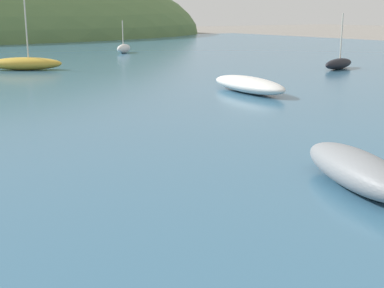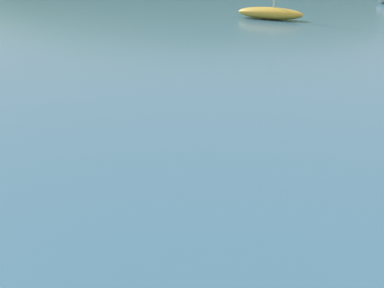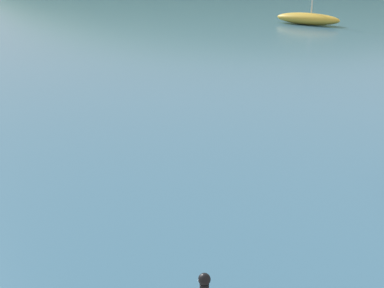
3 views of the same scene
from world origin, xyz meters
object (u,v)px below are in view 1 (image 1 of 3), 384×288
Objects in this scene: boat_twin_mast at (248,85)px; boat_far_right at (124,48)px; boat_far_left at (357,170)px; boat_white_sailboat at (25,63)px; boat_nearest_quay at (339,64)px.

boat_twin_mast is 21.01m from boat_far_right.
boat_far_left is at bearing -120.78° from boat_twin_mast.
boat_far_right is (5.31, 20.33, 0.04)m from boat_twin_mast.
boat_twin_mast is 0.87× the size of boat_white_sailboat.
boat_far_left is at bearing -93.46° from boat_white_sailboat.
boat_twin_mast is 1.33× the size of boat_far_left.
boat_white_sailboat reaches higher than boat_twin_mast.
boat_white_sailboat is (-13.65, 8.74, 0.05)m from boat_nearest_quay.
boat_white_sailboat is at bearing -141.05° from boat_far_right.
boat_white_sailboat reaches higher than boat_far_left.
boat_far_left is (-5.67, -9.51, 0.02)m from boat_twin_mast.
boat_twin_mast is at bearing -70.94° from boat_white_sailboat.
boat_far_right reaches higher than boat_twin_mast.
boat_twin_mast is at bearing 59.22° from boat_far_left.
boat_twin_mast is 1.78× the size of boat_far_right.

